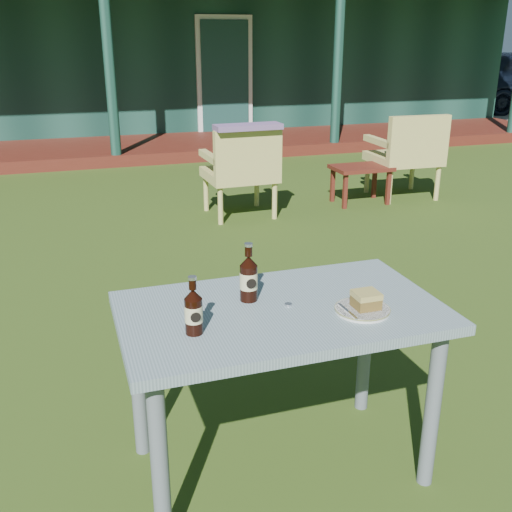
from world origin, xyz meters
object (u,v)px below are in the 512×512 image
object	(u,v)px
cafe_table	(281,332)
cola_bottle_near	(249,278)
armchair_left	(242,167)
side_table	(361,171)
armchair_right	(408,151)
cola_bottle_far	(194,311)
cake_slice	(366,300)
plate	(362,310)

from	to	relation	value
cafe_table	cola_bottle_near	distance (m)	0.24
armchair_left	side_table	distance (m)	1.35
armchair_left	armchair_right	world-z (taller)	armchair_right
side_table	cola_bottle_far	bearing A→B (deg)	-124.87
cake_slice	cafe_table	bearing A→B (deg)	156.53
cafe_table	armchair_left	size ratio (longest dim) A/B	1.37
cafe_table	cola_bottle_far	world-z (taller)	cola_bottle_far
cake_slice	cola_bottle_near	distance (m)	0.44
plate	armchair_right	world-z (taller)	armchair_right
plate	cake_slice	xyz separation A→B (m)	(0.01, 0.00, 0.04)
plate	cola_bottle_near	distance (m)	0.44
cola_bottle_far	side_table	distance (m)	4.58
armchair_left	armchair_right	xyz separation A→B (m)	(1.90, 0.14, 0.02)
armchair_right	armchair_left	bearing A→B (deg)	-175.77
cake_slice	armchair_right	bearing A→B (deg)	56.27
cafe_table	cola_bottle_far	xyz separation A→B (m)	(-0.35, -0.10, 0.18)
armchair_right	cake_slice	bearing A→B (deg)	-123.73
plate	cola_bottle_near	xyz separation A→B (m)	(-0.37, 0.23, 0.08)
cafe_table	side_table	size ratio (longest dim) A/B	2.00
armchair_right	cola_bottle_far	bearing A→B (deg)	-130.07
plate	cola_bottle_near	bearing A→B (deg)	147.98
cola_bottle_far	armchair_left	distance (m)	3.86
cola_bottle_near	armchair_left	xyz separation A→B (m)	(1.01, 3.43, -0.32)
armchair_right	side_table	distance (m)	0.59
cafe_table	armchair_right	bearing A→B (deg)	52.47
plate	armchair_right	size ratio (longest dim) A/B	0.22
cola_bottle_near	armchair_right	size ratio (longest dim) A/B	0.25
cake_slice	cola_bottle_near	world-z (taller)	cola_bottle_near
cake_slice	cola_bottle_far	xyz separation A→B (m)	(-0.64, 0.02, 0.04)
plate	cake_slice	bearing A→B (deg)	10.15
cake_slice	armchair_left	xyz separation A→B (m)	(0.63, 3.65, -0.27)
armchair_right	side_table	bearing A→B (deg)	-176.77
cafe_table	armchair_left	distance (m)	3.65
cake_slice	cola_bottle_near	xyz separation A→B (m)	(-0.38, 0.23, 0.05)
cake_slice	side_table	bearing A→B (deg)	62.39
cola_bottle_far	armchair_right	xyz separation A→B (m)	(3.17, 3.77, -0.29)
cola_bottle_far	armchair_left	size ratio (longest dim) A/B	0.24
plate	side_table	world-z (taller)	plate
plate	side_table	xyz separation A→B (m)	(1.98, 3.76, -0.39)
plate	cake_slice	distance (m)	0.04
cafe_table	cake_slice	bearing A→B (deg)	-23.47
cola_bottle_far	cola_bottle_near	bearing A→B (deg)	38.11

